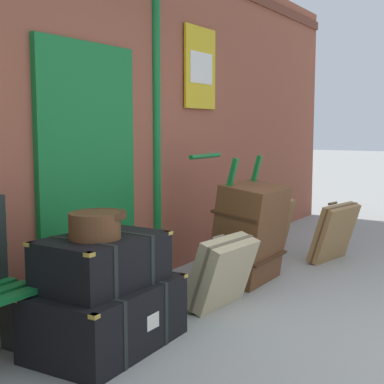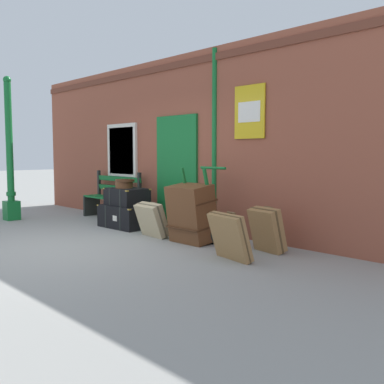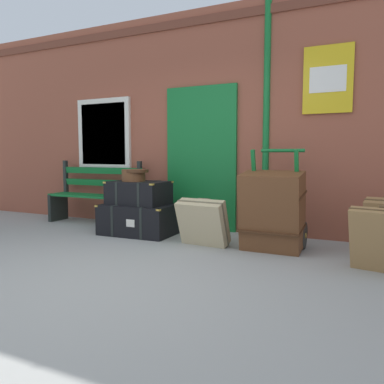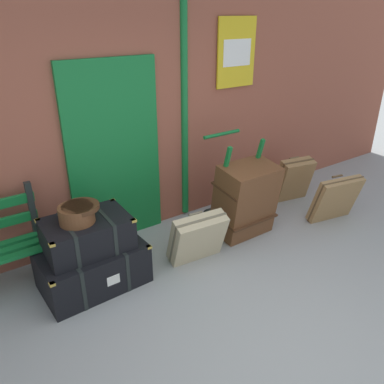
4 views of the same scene
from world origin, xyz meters
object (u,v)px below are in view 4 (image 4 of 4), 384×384
round_hatbox (77,213)px  suitcase_olive (335,199)px  steamer_trunk_middle (87,234)px  steamer_trunk_base (93,266)px  large_brown_trunk (245,200)px  suitcase_caramel (293,179)px  porters_trolley (235,208)px  suitcase_brown (197,238)px

round_hatbox → suitcase_olive: 3.25m
steamer_trunk_middle → round_hatbox: bearing=-172.4°
steamer_trunk_middle → steamer_trunk_base: bearing=-68.6°
steamer_trunk_base → large_brown_trunk: (1.91, -0.12, 0.25)m
steamer_trunk_base → suitcase_olive: 3.14m
round_hatbox → suitcase_caramel: 3.25m
large_brown_trunk → suitcase_olive: bearing=-20.1°
round_hatbox → large_brown_trunk: (1.98, -0.13, -0.37)m
round_hatbox → porters_trolley: (1.98, 0.05, -0.57)m
suitcase_olive → suitcase_caramel: bearing=86.8°
steamer_trunk_base → suitcase_brown: size_ratio=1.64×
porters_trolley → suitcase_caramel: (1.22, 0.13, 0.05)m
steamer_trunk_middle → porters_trolley: (1.92, 0.04, -0.31)m
steamer_trunk_middle → suitcase_olive: 3.16m
round_hatbox → porters_trolley: size_ratio=0.32×
suitcase_caramel → steamer_trunk_base: bearing=-176.5°
suitcase_brown → suitcase_olive: 2.01m
steamer_trunk_base → suitcase_caramel: size_ratio=1.58×
suitcase_caramel → suitcase_brown: (-2.03, -0.45, -0.03)m
round_hatbox → porters_trolley: porters_trolley is taller
steamer_trunk_base → suitcase_caramel: bearing=3.5°
large_brown_trunk → suitcase_brown: 0.84m
porters_trolley → suitcase_brown: porters_trolley is taller
suitcase_brown → large_brown_trunk: bearing=9.9°
steamer_trunk_middle → suitcase_olive: (3.10, -0.57, -0.27)m
suitcase_olive → round_hatbox: bearing=169.9°
steamer_trunk_middle → round_hatbox: 0.26m
suitcase_brown → round_hatbox: bearing=166.9°
round_hatbox → suitcase_brown: 1.32m
steamer_trunk_middle → large_brown_trunk: (1.92, -0.14, -0.12)m
steamer_trunk_middle → suitcase_brown: size_ratio=1.31×
steamer_trunk_base → porters_trolley: porters_trolley is taller
suitcase_olive → suitcase_brown: bearing=171.7°
round_hatbox → suitcase_olive: (3.16, -0.56, -0.52)m
steamer_trunk_base → steamer_trunk_middle: steamer_trunk_middle is taller
large_brown_trunk → suitcase_brown: size_ratio=1.48×
large_brown_trunk → suitcase_brown: large_brown_trunk is taller
steamer_trunk_base → suitcase_brown: 1.13m
steamer_trunk_middle → suitcase_caramel: steamer_trunk_middle is taller
porters_trolley → suitcase_olive: porters_trolley is taller
steamer_trunk_base → porters_trolley: 1.91m
steamer_trunk_base → suitcase_brown: (1.10, -0.26, 0.08)m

